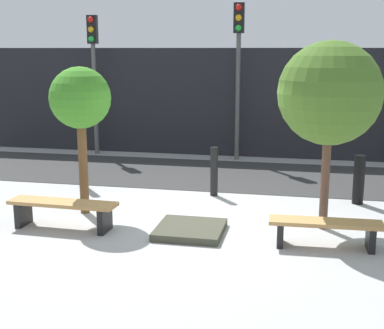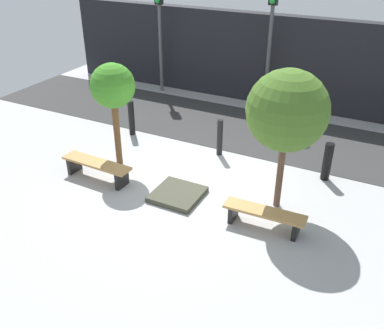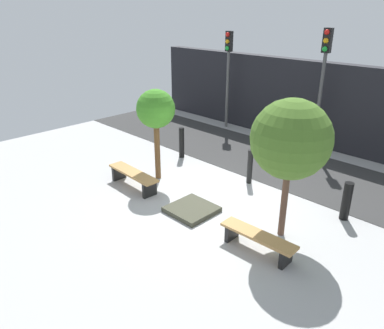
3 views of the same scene
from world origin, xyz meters
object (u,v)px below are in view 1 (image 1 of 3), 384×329
bollard_far_left (84,165)px  traffic_light_west (93,60)px  tree_behind_right_bench (330,94)px  traffic_light_mid_west (238,54)px  tree_behind_left_bench (80,100)px  bench_right (325,228)px  planter_bed (190,230)px  bollard_center (359,180)px  bollard_left (214,172)px  bench_left (63,209)px

bollard_far_left → traffic_light_west: (-1.22, 3.80, 2.17)m
tree_behind_right_bench → traffic_light_mid_west: size_ratio=0.75×
tree_behind_left_bench → traffic_light_west: (-1.94, 5.48, 0.59)m
tree_behind_left_bench → traffic_light_mid_west: traffic_light_mid_west is taller
bench_right → planter_bed: bench_right is taller
bollard_far_left → traffic_light_mid_west: size_ratio=0.25×
tree_behind_left_bench → bollard_center: 5.57m
tree_behind_left_bench → bollard_left: tree_behind_left_bench is taller
bench_right → bollard_far_left: 5.69m
bench_right → tree_behind_right_bench: bearing=88.1°
bollard_far_left → traffic_light_west: bearing=107.8°
traffic_light_west → traffic_light_mid_west: (4.11, 0.00, 0.17)m
traffic_light_mid_west → traffic_light_west: bearing=-180.0°
tree_behind_left_bench → traffic_light_mid_west: size_ratio=0.65×
bollard_center → traffic_light_mid_west: traffic_light_mid_west is taller
bollard_center → traffic_light_west: size_ratio=0.25×
planter_bed → bollard_left: 2.44m
tree_behind_right_bench → bollard_far_left: bearing=161.7°
bench_left → traffic_light_west: 7.09m
bollard_far_left → traffic_light_west: size_ratio=0.27×
bollard_center → bollard_left: bearing=180.0°
tree_behind_left_bench → tree_behind_right_bench: size_ratio=0.86×
bench_right → tree_behind_right_bench: (0.00, 0.92, 1.98)m
tree_behind_left_bench → traffic_light_west: 5.84m
bollard_far_left → bollard_center: bearing=0.0°
planter_bed → bollard_center: bearing=39.6°
planter_bed → bollard_far_left: bollard_far_left is taller
tree_behind_right_bench → traffic_light_west: 8.35m
bollard_far_left → bollard_center: 5.78m
tree_behind_right_bench → bollard_far_left: 5.61m
tree_behind_left_bench → bollard_left: 3.17m
bench_left → tree_behind_left_bench: 1.99m
bench_left → bollard_far_left: 2.70m
traffic_light_mid_west → bollard_center: bearing=-52.8°
bollard_far_left → traffic_light_mid_west: 5.32m
bollard_center → tree_behind_left_bench: bearing=-161.7°
tree_behind_left_bench → bollard_far_left: bearing=113.3°
tree_behind_left_bench → bollard_far_left: size_ratio=2.55×
bollard_left → traffic_light_west: size_ratio=0.26×
tree_behind_left_bench → bench_right: bearing=-12.0°
traffic_light_west → bench_right: bearing=-45.5°
bench_left → bench_right: bearing=1.9°
bollard_far_left → bollard_left: (2.89, 0.00, -0.02)m
bollard_left → traffic_light_west: 6.01m
planter_bed → tree_behind_left_bench: 3.07m
planter_bed → tree_behind_right_bench: tree_behind_right_bench is taller
traffic_light_mid_west → planter_bed: bearing=-90.0°
tree_behind_right_bench → bollard_left: tree_behind_right_bench is taller
bollard_far_left → bollard_left: bollard_far_left is taller
tree_behind_right_bench → traffic_light_mid_west: bearing=111.6°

